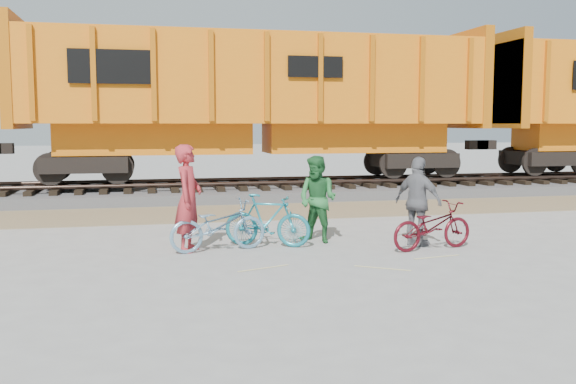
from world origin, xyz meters
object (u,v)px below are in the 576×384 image
Objects in this scene: person_solo at (188,198)px; person_woman at (418,202)px; bicycle_teal at (267,220)px; hopper_car_center at (257,98)px; bicycle_blue at (218,225)px; person_man at (318,199)px; bicycle_maroon at (432,226)px.

person_woman is at bearing -75.07° from person_solo.
hopper_car_center is at bearing 16.68° from bicycle_teal.
person_solo reaches higher than bicycle_blue.
bicycle_maroon is at bearing 13.94° from person_man.
hopper_car_center is 8.60× the size of bicycle_maroon.
person_woman reaches higher than bicycle_teal.
hopper_car_center is 8.83m from person_solo.
hopper_car_center is at bearing -25.57° from bicycle_blue.
person_solo is (-1.42, -0.13, 0.46)m from bicycle_teal.
hopper_car_center reaches higher than person_man.
person_solo reaches higher than person_man.
person_solo is (-4.22, 0.81, 0.51)m from bicycle_maroon.
bicycle_teal is 1.50m from person_solo.
hopper_car_center is 8.14m from person_man.
hopper_car_center reaches higher than person_woman.
bicycle_blue is at bearing -104.53° from hopper_car_center.
person_woman is at bearing -105.86° from bicycle_blue.
person_solo is at bearing -126.00° from person_man.
bicycle_teal is 2.77m from person_woman.
person_woman is at bearing 22.78° from person_man.
bicycle_maroon is 4.33m from person_solo.
bicycle_maroon is 0.57m from person_woman.
bicycle_blue is 3.66m from person_woman.
bicycle_teal is at bearing -122.48° from person_man.
bicycle_teal is 0.98× the size of person_woman.
bicycle_blue is 0.93× the size of person_solo.
person_woman is at bearing -75.95° from bicycle_teal.
person_solo is 2.45m from person_man.
person_solo is at bearing 67.65° from bicycle_blue.
person_man reaches higher than bicycle_maroon.
hopper_car_center is at bearing 134.63° from person_man.
person_man is (1.00, 0.20, 0.34)m from bicycle_teal.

